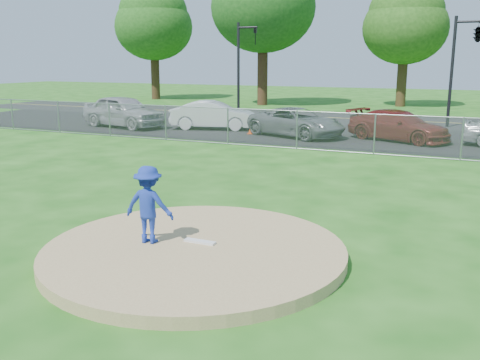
# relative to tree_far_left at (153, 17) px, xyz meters

# --- Properties ---
(ground) EXTENTS (120.00, 120.00, 0.00)m
(ground) POSITION_rel_tree_far_left_xyz_m (22.00, -23.00, -7.06)
(ground) COLOR #195412
(ground) RESTS_ON ground
(pitchers_mound) EXTENTS (5.40, 5.40, 0.20)m
(pitchers_mound) POSITION_rel_tree_far_left_xyz_m (22.00, -33.00, -6.96)
(pitchers_mound) COLOR tan
(pitchers_mound) RESTS_ON ground
(pitching_rubber) EXTENTS (0.60, 0.15, 0.04)m
(pitching_rubber) POSITION_rel_tree_far_left_xyz_m (22.00, -32.80, -6.84)
(pitching_rubber) COLOR white
(pitching_rubber) RESTS_ON pitchers_mound
(chain_link_fence) EXTENTS (40.00, 0.06, 1.50)m
(chain_link_fence) POSITION_rel_tree_far_left_xyz_m (22.00, -21.00, -6.31)
(chain_link_fence) COLOR gray
(chain_link_fence) RESTS_ON ground
(parking_lot) EXTENTS (50.00, 8.00, 0.01)m
(parking_lot) POSITION_rel_tree_far_left_xyz_m (22.00, -16.50, -7.05)
(parking_lot) COLOR black
(parking_lot) RESTS_ON ground
(street) EXTENTS (60.00, 7.00, 0.01)m
(street) POSITION_rel_tree_far_left_xyz_m (22.00, -9.00, -7.06)
(street) COLOR black
(street) RESTS_ON ground
(tree_far_left) EXTENTS (6.72, 6.72, 10.74)m
(tree_far_left) POSITION_rel_tree_far_left_xyz_m (0.00, 0.00, 0.00)
(tree_far_left) COLOR #342112
(tree_far_left) RESTS_ON ground
(tree_center) EXTENTS (6.16, 6.16, 9.84)m
(tree_center) POSITION_rel_tree_far_left_xyz_m (21.00, 1.00, -0.59)
(tree_center) COLOR #382614
(tree_center) RESTS_ON ground
(traffic_signal_left) EXTENTS (1.28, 0.20, 5.60)m
(traffic_signal_left) POSITION_rel_tree_far_left_xyz_m (13.24, -11.00, -3.70)
(traffic_signal_left) COLOR black
(traffic_signal_left) RESTS_ON ground
(traffic_signal_center) EXTENTS (1.42, 2.48, 5.60)m
(traffic_signal_center) POSITION_rel_tree_far_left_xyz_m (25.97, -11.00, -2.45)
(traffic_signal_center) COLOR black
(traffic_signal_center) RESTS_ON ground
(pitcher) EXTENTS (0.97, 0.64, 1.41)m
(pitcher) POSITION_rel_tree_far_left_xyz_m (21.15, -33.13, -6.15)
(pitcher) COLOR #1C339C
(pitcher) RESTS_ON pitchers_mound
(traffic_cone) EXTENTS (0.34, 0.34, 0.66)m
(traffic_cone) POSITION_rel_tree_far_left_xyz_m (16.69, -17.67, -6.72)
(traffic_cone) COLOR red
(traffic_cone) RESTS_ON parking_lot
(parked_car_silver) EXTENTS (5.14, 2.93, 1.65)m
(parked_car_silver) POSITION_rel_tree_far_left_xyz_m (9.58, -17.95, -6.23)
(parked_car_silver) COLOR #A5A5AA
(parked_car_silver) RESTS_ON parking_lot
(parked_car_white) EXTENTS (4.53, 2.58, 1.41)m
(parked_car_white) POSITION_rel_tree_far_left_xyz_m (14.23, -16.81, -6.34)
(parked_car_white) COLOR silver
(parked_car_white) RESTS_ON parking_lot
(parked_car_gray) EXTENTS (5.14, 3.73, 1.30)m
(parked_car_gray) POSITION_rel_tree_far_left_xyz_m (18.87, -17.62, -6.40)
(parked_car_gray) COLOR slate
(parked_car_gray) RESTS_ON parking_lot
(parked_car_darkred) EXTENTS (4.87, 3.41, 1.31)m
(parked_car_darkred) POSITION_rel_tree_far_left_xyz_m (23.33, -17.08, -6.40)
(parked_car_darkred) COLOR maroon
(parked_car_darkred) RESTS_ON parking_lot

